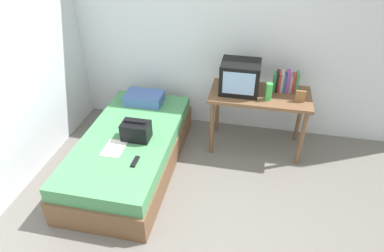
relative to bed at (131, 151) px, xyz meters
name	(u,v)px	position (x,y,z in m)	size (l,w,h in m)	color
ground_plane	(195,235)	(0.91, -0.81, -0.23)	(8.00, 8.00, 0.00)	slate
wall_back	(228,31)	(0.91, 1.19, 1.07)	(5.20, 0.10, 2.60)	silver
bed	(131,151)	(0.00, 0.00, 0.00)	(1.00, 2.00, 0.46)	brown
desk	(259,101)	(1.39, 0.70, 0.44)	(1.16, 0.60, 0.76)	brown
tv	(240,77)	(1.13, 0.71, 0.71)	(0.44, 0.39, 0.36)	black
water_bottle	(269,92)	(1.47, 0.58, 0.63)	(0.07, 0.07, 0.20)	green
book_row	(286,82)	(1.66, 0.84, 0.65)	(0.28, 0.17, 0.24)	#337F47
picture_frame	(300,96)	(1.82, 0.60, 0.60)	(0.11, 0.02, 0.13)	olive
pillow	(144,98)	(-0.05, 0.72, 0.30)	(0.47, 0.31, 0.13)	#4766AD
handbag	(136,131)	(0.12, -0.05, 0.34)	(0.30, 0.20, 0.22)	black
magazine	(114,148)	(-0.06, -0.27, 0.24)	(0.21, 0.29, 0.01)	white
remote_dark	(135,162)	(0.23, -0.43, 0.25)	(0.04, 0.16, 0.02)	black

